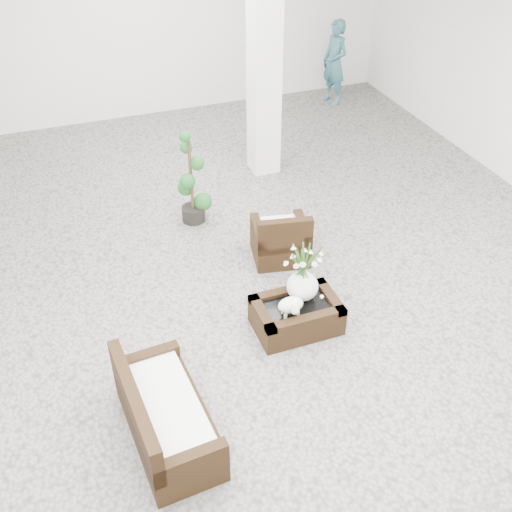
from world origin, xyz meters
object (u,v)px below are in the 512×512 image
object	(u,v)px
armchair	(280,233)
topiary	(191,178)
coffee_table	(296,316)
loveseat	(167,409)

from	to	relation	value
armchair	topiary	bearing A→B (deg)	-45.01
coffee_table	topiary	bearing A→B (deg)	100.72
coffee_table	loveseat	xyz separation A→B (m)	(-1.63, -0.90, 0.20)
armchair	loveseat	bearing A→B (deg)	59.13
coffee_table	topiary	size ratio (longest dim) A/B	0.69
loveseat	armchair	bearing A→B (deg)	-46.33
coffee_table	loveseat	size ratio (longest dim) A/B	0.68
loveseat	topiary	bearing A→B (deg)	-23.47
coffee_table	armchair	bearing A→B (deg)	75.50
coffee_table	topiary	world-z (taller)	topiary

